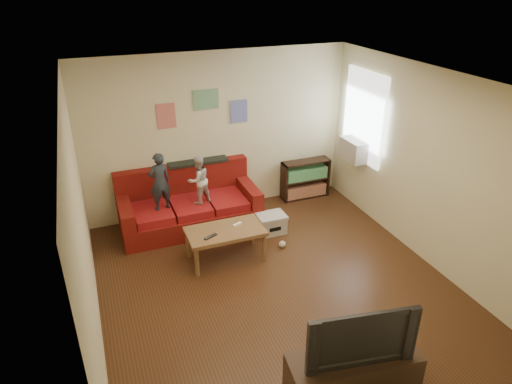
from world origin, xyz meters
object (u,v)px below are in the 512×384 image
object	(u,v)px
coffee_table	(225,234)
television	(358,332)
child_b	(199,180)
tv_stand	(352,375)
bookshelf	(305,181)
file_box	(271,223)
sofa	(189,206)
child_a	(160,182)

from	to	relation	value
coffee_table	television	size ratio (longest dim) A/B	1.03
child_b	tv_stand	distance (m)	3.79
bookshelf	tv_stand	xyz separation A→B (m)	(-1.55, -4.10, -0.07)
file_box	television	distance (m)	3.24
sofa	television	bearing A→B (deg)	-80.00
television	file_box	bearing A→B (deg)	91.03
bookshelf	file_box	world-z (taller)	bookshelf
coffee_table	television	bearing A→B (deg)	-80.78
sofa	file_box	distance (m)	1.38
child_b	television	world-z (taller)	child_b
child_a	tv_stand	distance (m)	3.93
file_box	child_a	bearing A→B (deg)	160.93
sofa	coffee_table	xyz separation A→B (m)	(0.25, -1.19, 0.10)
coffee_table	tv_stand	bearing A→B (deg)	-80.78
bookshelf	file_box	bearing A→B (deg)	-138.46
bookshelf	child_b	bearing A→B (deg)	-169.14
bookshelf	tv_stand	size ratio (longest dim) A/B	0.69
coffee_table	tv_stand	distance (m)	2.73
file_box	tv_stand	size ratio (longest dim) A/B	0.35
tv_stand	television	distance (m)	0.55
bookshelf	television	bearing A→B (deg)	-110.70
tv_stand	child_a	bearing A→B (deg)	113.65
file_box	tv_stand	distance (m)	3.18
file_box	tv_stand	world-z (taller)	tv_stand
sofa	television	distance (m)	3.96
file_box	television	bearing A→B (deg)	-98.52
coffee_table	child_a	bearing A→B (deg)	124.59
child_a	file_box	xyz separation A→B (m)	(1.61, -0.56, -0.76)
sofa	child_b	size ratio (longest dim) A/B	2.81
sofa	television	size ratio (longest dim) A/B	2.08
sofa	television	xyz separation A→B (m)	(0.68, -3.88, 0.47)
child_a	television	world-z (taller)	child_a
child_b	television	size ratio (longest dim) A/B	0.74
coffee_table	bookshelf	world-z (taller)	bookshelf
child_b	bookshelf	xyz separation A→B (m)	(2.09, 0.40, -0.54)
child_b	coffee_table	distance (m)	1.11
file_box	sofa	bearing A→B (deg)	147.67
sofa	child_a	world-z (taller)	child_a
tv_stand	file_box	bearing A→B (deg)	88.07
bookshelf	file_box	size ratio (longest dim) A/B	1.96
bookshelf	child_a	bearing A→B (deg)	-171.53
bookshelf	tv_stand	world-z (taller)	bookshelf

